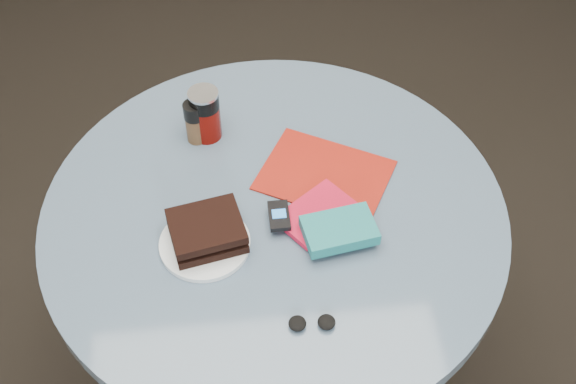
{
  "coord_description": "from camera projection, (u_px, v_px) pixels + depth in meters",
  "views": [
    {
      "loc": [
        -0.07,
        -0.98,
        1.95
      ],
      "look_at": [
        0.03,
        0.0,
        0.8
      ],
      "focal_mm": 45.0,
      "sensor_mm": 36.0,
      "label": 1
    }
  ],
  "objects": [
    {
      "name": "pepper_grinder",
      "position": [
        195.0,
        122.0,
        1.64
      ],
      "size": [
        0.06,
        0.06,
        0.11
      ],
      "color": "#49331F",
      "rests_on": "table"
    },
    {
      "name": "red_book",
      "position": [
        317.0,
        214.0,
        1.52
      ],
      "size": [
        0.19,
        0.18,
        0.01
      ],
      "primitive_type": "cube",
      "rotation": [
        0.0,
        0.0,
        0.64
      ],
      "color": "#AD0D2A",
      "rests_on": "magazine"
    },
    {
      "name": "soda_can",
      "position": [
        205.0,
        114.0,
        1.64
      ],
      "size": [
        0.08,
        0.08,
        0.13
      ],
      "color": "#5D0904",
      "rests_on": "table"
    },
    {
      "name": "table",
      "position": [
        275.0,
        253.0,
        1.67
      ],
      "size": [
        1.0,
        1.0,
        0.75
      ],
      "color": "black",
      "rests_on": "ground"
    },
    {
      "name": "plate",
      "position": [
        205.0,
        244.0,
        1.48
      ],
      "size": [
        0.25,
        0.25,
        0.01
      ],
      "primitive_type": "cylinder",
      "rotation": [
        0.0,
        0.0,
        -0.41
      ],
      "color": "white",
      "rests_on": "table"
    },
    {
      "name": "mp3_player",
      "position": [
        279.0,
        216.0,
        1.5
      ],
      "size": [
        0.04,
        0.08,
        0.01
      ],
      "color": "black",
      "rests_on": "red_book"
    },
    {
      "name": "ground",
      "position": [
        278.0,
        371.0,
        2.12
      ],
      "size": [
        4.0,
        4.0,
        0.0
      ],
      "primitive_type": "plane",
      "color": "black",
      "rests_on": "ground"
    },
    {
      "name": "headphones",
      "position": [
        312.0,
        323.0,
        1.35
      ],
      "size": [
        0.09,
        0.04,
        0.02
      ],
      "color": "black",
      "rests_on": "table"
    },
    {
      "name": "novel",
      "position": [
        339.0,
        230.0,
        1.47
      ],
      "size": [
        0.16,
        0.12,
        0.03
      ],
      "primitive_type": "cube",
      "rotation": [
        0.0,
        0.0,
        0.16
      ],
      "color": "#16656B",
      "rests_on": "red_book"
    },
    {
      "name": "sandwich",
      "position": [
        207.0,
        231.0,
        1.46
      ],
      "size": [
        0.17,
        0.15,
        0.05
      ],
      "color": "black",
      "rests_on": "plate"
    },
    {
      "name": "magazine",
      "position": [
        325.0,
        175.0,
        1.61
      ],
      "size": [
        0.34,
        0.31,
        0.0
      ],
      "primitive_type": "cube",
      "rotation": [
        0.0,
        0.0,
        -0.51
      ],
      "color": "maroon",
      "rests_on": "table"
    }
  ]
}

